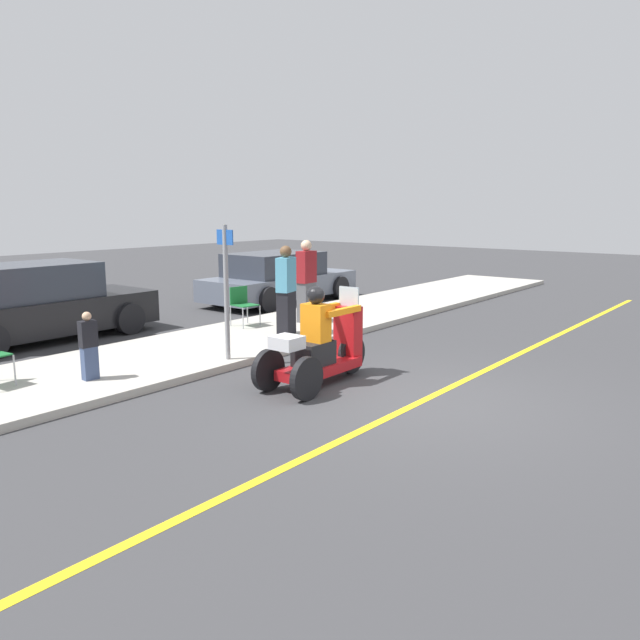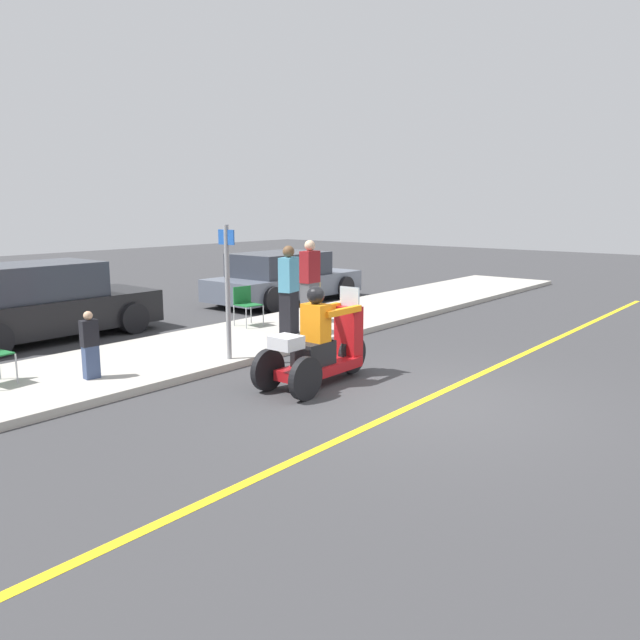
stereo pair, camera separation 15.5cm
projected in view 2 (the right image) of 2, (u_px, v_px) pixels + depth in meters
The scene contains 12 objects.
ground_plane at pixel (423, 401), 8.47m from camera, with size 60.00×60.00×0.00m, color #38383A.
lane_stripe at pixel (414, 405), 8.28m from camera, with size 24.00×0.12×0.01m.
sidewalk_strip at pixel (202, 348), 11.34m from camera, with size 28.00×2.80×0.12m.
motorcycle_trike at pixel (320, 349), 9.21m from camera, with size 2.15×0.81×1.48m.
spectator_with_child at pixel (315, 292), 14.88m from camera, with size 0.23×0.14×0.95m.
spectator_by_tree at pixel (90, 346), 9.06m from camera, with size 0.25×0.16×1.00m.
spectator_end_of_line at pixel (310, 283), 13.46m from camera, with size 0.43×0.28×1.78m.
spectator_mid_group at pixel (289, 292), 12.16m from camera, with size 0.46×0.35×1.74m.
folding_chair_set_back at pixel (246, 302), 13.13m from camera, with size 0.52×0.52×0.82m.
parked_car_lot_center at pixel (43, 304), 12.27m from camera, with size 4.32×1.93×1.52m.
parked_car_lot_right at pixel (283, 278), 17.10m from camera, with size 4.59×2.08×1.37m.
street_sign at pixel (228, 287), 10.11m from camera, with size 0.08×0.36×2.20m.
Camera 2 is at (-7.16, -4.09, 2.61)m, focal length 35.00 mm.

